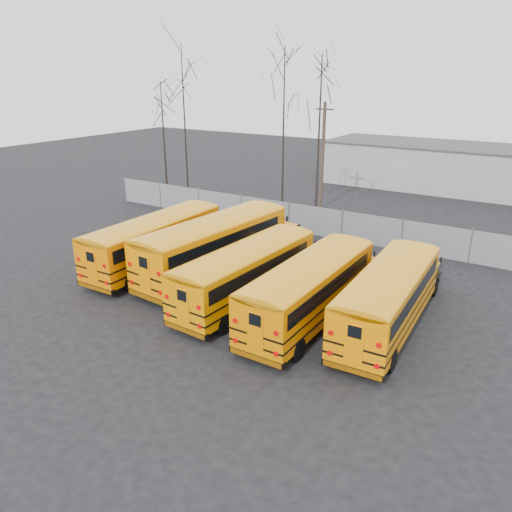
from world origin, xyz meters
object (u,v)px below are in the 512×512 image
Objects in this scene: bus_b at (217,241)px; bus_a at (158,237)px; bus_c at (249,269)px; bus_e at (390,293)px; bus_d at (312,285)px; utility_pole_left at (323,156)px.

bus_a is at bearing -161.12° from bus_b.
bus_c reaches higher than bus_e.
bus_c is 3.43m from bus_d.
bus_b is 1.13× the size of bus_c.
bus_e is 1.23× the size of utility_pole_left.
bus_b is 16.07m from utility_pole_left.
bus_e is at bearing -55.48° from utility_pole_left.
bus_a is 17.06m from utility_pole_left.
bus_b is at bearing 171.20° from bus_e.
bus_a is 6.96m from bus_c.
bus_a is at bearing 176.59° from bus_e.
bus_c is 18.62m from utility_pole_left.
bus_a is at bearing 174.00° from bus_c.
bus_c is 1.00× the size of bus_d.
utility_pole_left reaches higher than bus_a.
bus_b is 1.40× the size of utility_pole_left.
bus_c is 1.24× the size of utility_pole_left.
bus_e is 20.49m from utility_pole_left.
bus_c is at bearing -74.43° from utility_pole_left.
bus_a reaches higher than bus_c.
utility_pole_left is (2.26, 16.72, 2.55)m from bus_a.
bus_d is 1.01× the size of bus_e.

